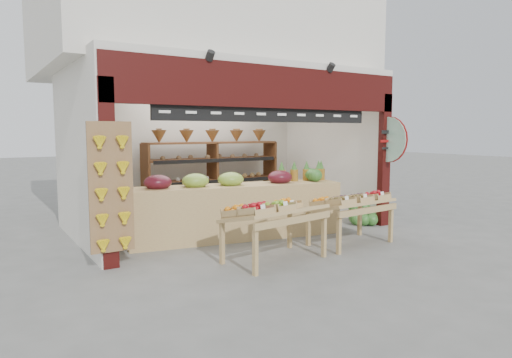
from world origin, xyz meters
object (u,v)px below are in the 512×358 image
object	(u,v)px
display_table_right	(351,202)
watermelon_pile	(363,216)
back_shelving	(213,163)
refrigerator	(103,190)
display_table_left	(268,211)
mid_counter	(236,209)
cardboard_stack	(178,219)

from	to	relation	value
display_table_right	watermelon_pile	xyz separation A→B (m)	(1.38, 1.07, -0.54)
watermelon_pile	back_shelving	bearing A→B (deg)	130.86
refrigerator	display_table_left	world-z (taller)	refrigerator
display_table_left	watermelon_pile	size ratio (longest dim) A/B	2.61
back_shelving	display_table_right	size ratio (longest dim) A/B	2.12
display_table_right	mid_counter	bearing A→B (deg)	135.09
back_shelving	watermelon_pile	bearing A→B (deg)	-49.14
refrigerator	mid_counter	size ratio (longest dim) A/B	0.41
back_shelving	cardboard_stack	bearing A→B (deg)	-139.99
refrigerator	display_table_right	world-z (taller)	refrigerator
mid_counter	display_table_left	world-z (taller)	mid_counter
watermelon_pile	display_table_left	bearing A→B (deg)	-159.29
cardboard_stack	display_table_left	distance (m)	2.68
mid_counter	back_shelving	bearing A→B (deg)	73.55
mid_counter	display_table_right	bearing A→B (deg)	-44.91
refrigerator	cardboard_stack	world-z (taller)	refrigerator
cardboard_stack	display_table_right	distance (m)	3.28
mid_counter	display_table_left	xyz separation A→B (m)	(-0.34, -1.54, 0.22)
display_table_left	back_shelving	bearing A→B (deg)	75.22
back_shelving	cardboard_stack	world-z (taller)	back_shelving
back_shelving	display_table_left	distance (m)	3.85
mid_counter	display_table_right	distance (m)	2.02
mid_counter	display_table_right	size ratio (longest dim) A/B	2.64
refrigerator	watermelon_pile	bearing A→B (deg)	-38.87
display_table_left	display_table_right	xyz separation A→B (m)	(1.76, 0.12, -0.03)
cardboard_stack	watermelon_pile	xyz separation A→B (m)	(3.47, -1.42, -0.05)
cardboard_stack	mid_counter	bearing A→B (deg)	-58.36
refrigerator	display_table_left	bearing A→B (deg)	-79.38
cardboard_stack	watermelon_pile	size ratio (longest dim) A/B	1.71
back_shelving	mid_counter	xyz separation A→B (m)	(-0.64, -2.16, -0.67)
back_shelving	watermelon_pile	xyz separation A→B (m)	(2.17, -2.51, -1.01)
display_table_right	watermelon_pile	bearing A→B (deg)	37.65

